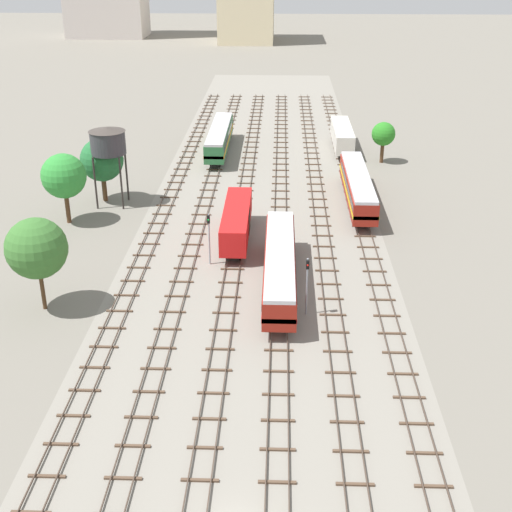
% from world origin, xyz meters
% --- Properties ---
extents(ground_plane, '(480.00, 480.00, 0.00)m').
position_xyz_m(ground_plane, '(0.00, 56.00, 0.00)').
color(ground_plane, slate).
extents(ballast_bed, '(28.15, 176.00, 0.01)m').
position_xyz_m(ballast_bed, '(0.00, 56.00, 0.00)').
color(ballast_bed, gray).
rests_on(ballast_bed, ground).
extents(track_far_left, '(2.40, 126.00, 0.29)m').
position_xyz_m(track_far_left, '(-12.08, 57.00, 0.14)').
color(track_far_left, '#47382D').
rests_on(track_far_left, ground).
extents(track_left, '(2.40, 126.00, 0.29)m').
position_xyz_m(track_left, '(-7.25, 57.00, 0.14)').
color(track_left, '#47382D').
rests_on(track_left, ground).
extents(track_centre_left, '(2.40, 126.00, 0.29)m').
position_xyz_m(track_centre_left, '(-2.42, 57.00, 0.14)').
color(track_centre_left, '#47382D').
rests_on(track_centre_left, ground).
extents(track_centre, '(2.40, 126.00, 0.29)m').
position_xyz_m(track_centre, '(2.42, 57.00, 0.14)').
color(track_centre, '#47382D').
rests_on(track_centre, ground).
extents(track_centre_right, '(2.40, 126.00, 0.29)m').
position_xyz_m(track_centre_right, '(7.25, 57.00, 0.14)').
color(track_centre_right, '#47382D').
rests_on(track_centre_right, ground).
extents(track_right, '(2.40, 126.00, 0.29)m').
position_xyz_m(track_right, '(12.08, 57.00, 0.14)').
color(track_right, '#47382D').
rests_on(track_right, ground).
extents(diesel_railcar_centre_nearest, '(2.96, 20.50, 3.80)m').
position_xyz_m(diesel_railcar_centre_nearest, '(2.42, 30.55, 2.60)').
color(diesel_railcar_centre_nearest, maroon).
rests_on(diesel_railcar_centre_nearest, ground).
extents(freight_boxcar_centre_left_near, '(2.87, 14.00, 3.60)m').
position_xyz_m(freight_boxcar_centre_left_near, '(-2.41, 41.90, 2.45)').
color(freight_boxcar_centre_left_near, red).
rests_on(freight_boxcar_centre_left_near, ground).
extents(diesel_railcar_right_mid, '(2.96, 20.50, 3.80)m').
position_xyz_m(diesel_railcar_right_mid, '(12.08, 53.69, 2.60)').
color(diesel_railcar_right_mid, maroon).
rests_on(diesel_railcar_right_mid, ground).
extents(diesel_railcar_left_midfar, '(2.96, 20.50, 3.80)m').
position_xyz_m(diesel_railcar_left_midfar, '(-7.25, 76.36, 2.60)').
color(diesel_railcar_left_midfar, '#286638').
rests_on(diesel_railcar_left_midfar, ground).
extents(freight_boxcar_right_far, '(2.87, 14.00, 3.60)m').
position_xyz_m(freight_boxcar_right_far, '(12.08, 78.50, 2.45)').
color(freight_boxcar_right_far, beige).
rests_on(freight_boxcar_right_far, ground).
extents(water_tower, '(4.53, 4.53, 9.96)m').
position_xyz_m(water_tower, '(-18.85, 52.93, 8.20)').
color(water_tower, '#2D2826').
rests_on(water_tower, ground).
extents(signal_post_nearest, '(0.28, 0.47, 5.54)m').
position_xyz_m(signal_post_nearest, '(4.83, 25.61, 3.51)').
color(signal_post_nearest, gray).
rests_on(signal_post_nearest, ground).
extents(signal_post_near, '(0.28, 0.47, 5.58)m').
position_xyz_m(signal_post_near, '(-4.83, 35.72, 3.53)').
color(signal_post_near, gray).
rests_on(signal_post_near, ground).
extents(lineside_tree_0, '(3.50, 3.50, 6.14)m').
position_xyz_m(lineside_tree_0, '(17.61, 72.12, 4.33)').
color(lineside_tree_0, '#4C331E').
rests_on(lineside_tree_0, ground).
extents(lineside_tree_1, '(5.44, 5.44, 8.18)m').
position_xyz_m(lineside_tree_1, '(-20.15, 54.17, 5.43)').
color(lineside_tree_1, '#4C331E').
rests_on(lineside_tree_1, ground).
extents(lineside_tree_2, '(5.22, 5.22, 8.41)m').
position_xyz_m(lineside_tree_2, '(-22.73, 46.60, 5.77)').
color(lineside_tree_2, '#4C331E').
rests_on(lineside_tree_2, ground).
extents(lineside_tree_3, '(5.49, 5.49, 8.79)m').
position_xyz_m(lineside_tree_3, '(-19.00, 25.85, 6.03)').
color(lineside_tree_3, '#4C331E').
rests_on(lineside_tree_3, ground).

